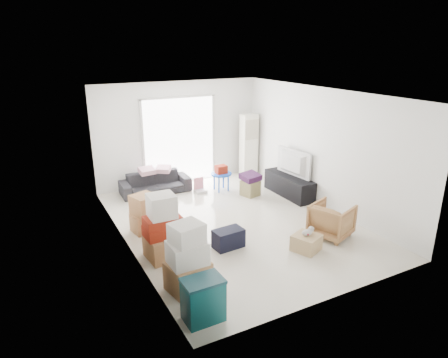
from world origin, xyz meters
name	(u,v)px	position (x,y,z in m)	size (l,w,h in m)	color
room_shell	(234,161)	(0.00, 0.00, 1.35)	(4.98, 6.48, 3.18)	silver
sliding_door	(179,137)	(0.00, 2.98, 1.24)	(2.10, 0.04, 2.33)	white
ac_tower	(249,145)	(1.95, 2.65, 0.88)	(0.45, 0.30, 1.75)	white
tv_console	(289,185)	(2.00, 0.77, 0.25)	(0.46, 1.52, 0.51)	black
television	(290,173)	(2.00, 0.77, 0.58)	(1.13, 0.65, 0.15)	black
sofa	(155,180)	(-0.88, 2.50, 0.34)	(1.74, 0.51, 0.68)	#2B2A30
pillow_left	(147,165)	(-1.07, 2.55, 0.74)	(0.36, 0.29, 0.11)	#BA8897
pillow_right	(163,164)	(-0.66, 2.49, 0.74)	(0.35, 0.28, 0.12)	#BA8897
armchair	(332,219)	(1.38, -1.42, 0.37)	(0.71, 0.67, 0.73)	tan
storage_bins	(203,300)	(-1.90, -2.54, 0.32)	(0.55, 0.39, 0.63)	#0F5357
box_stack_a	(188,261)	(-1.80, -1.78, 0.49)	(0.68, 0.60, 1.10)	#AA774D
box_stack_b	(163,231)	(-1.80, -0.69, 0.51)	(0.65, 0.62, 1.18)	#AA774D
box_stack_c	(145,214)	(-1.77, 0.49, 0.37)	(0.57, 0.56, 0.77)	#AA774D
loose_box	(160,224)	(-1.52, 0.31, 0.18)	(0.42, 0.42, 0.35)	#AA774D
duffel_bag	(228,238)	(-0.62, -0.89, 0.18)	(0.55, 0.33, 0.35)	black
ottoman	(250,188)	(1.14, 1.21, 0.19)	(0.38, 0.38, 0.38)	#8D8352
blanket	(250,178)	(1.14, 1.21, 0.45)	(0.42, 0.42, 0.14)	#3C1B44
kids_table	(221,173)	(0.67, 1.87, 0.48)	(0.54, 0.54, 0.67)	blue
toy_walker	(200,188)	(0.12, 1.99, 0.11)	(0.30, 0.27, 0.38)	silver
wood_crate	(306,243)	(0.59, -1.65, 0.15)	(0.44, 0.44, 0.30)	tan
plush_bunny	(308,232)	(0.62, -1.65, 0.36)	(0.28, 0.17, 0.14)	#B2ADA8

